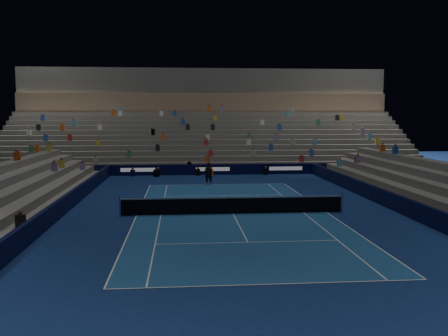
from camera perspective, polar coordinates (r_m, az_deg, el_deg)
ground at (r=28.43m, az=1.04°, el=-5.32°), size 90.00×90.00×0.00m
court_surface at (r=28.43m, az=1.04°, el=-5.31°), size 10.97×23.77×0.01m
sponsor_barrier_far at (r=46.58m, az=-1.32°, el=-0.17°), size 44.00×0.25×1.00m
sponsor_barrier_east at (r=30.88m, az=19.29°, el=-3.81°), size 0.25×37.00×1.00m
sponsor_barrier_west at (r=28.99m, az=-18.45°, el=-4.41°), size 0.25×37.00×1.00m
grandstand_main at (r=55.73m, az=-1.94°, el=3.85°), size 44.00×15.20×11.20m
tennis_net at (r=28.33m, az=1.05°, el=-4.32°), size 12.90×0.10×1.10m
tennis_player at (r=39.85m, az=-1.81°, el=-0.65°), size 0.74×0.55×1.84m
broadcast_camera at (r=45.62m, az=-7.80°, el=-0.58°), size 0.60×1.00×0.64m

